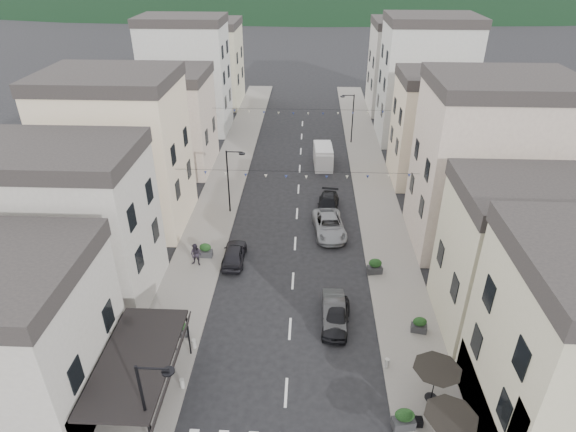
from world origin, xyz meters
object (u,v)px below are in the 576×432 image
parked_car_d (328,204)px  delivery_van (323,156)px  pedestrian_a (173,340)px  parked_car_e (234,254)px  parked_car_b (334,311)px  pedestrian_b (196,255)px  parked_car_a (336,318)px  parked_car_c (329,226)px

parked_car_d → delivery_van: (-0.28, 10.45, 0.47)m
pedestrian_a → parked_car_e: bearing=57.6°
pedestrian_a → parked_car_b: bearing=-0.3°
parked_car_b → pedestrian_b: (-10.14, 5.48, 0.36)m
parked_car_e → parked_car_b: bearing=139.3°
parked_car_d → delivery_van: delivery_van is taller
parked_car_a → parked_car_b: 0.63m
parked_car_a → parked_car_c: size_ratio=0.75×
delivery_van → pedestrian_a: 29.87m
parked_car_b → parked_car_e: bearing=139.6°
parked_car_e → pedestrian_b: size_ratio=2.24×
parked_car_b → pedestrian_a: (-9.67, -3.28, 0.23)m
parked_car_d → parked_car_e: bearing=-124.9°
parked_car_e → parked_car_d: bearing=-132.1°
parked_car_c → pedestrian_a: 17.02m
parked_car_b → delivery_van: (-0.28, 25.08, 0.46)m
parked_car_e → pedestrian_a: 9.77m
parked_car_c → pedestrian_b: bearing=-159.1°
parked_car_c → pedestrian_a: pedestrian_a is taller
parked_car_b → parked_car_c: parked_car_c is taller
parked_car_c → parked_car_e: 8.66m
pedestrian_a → parked_car_c: bearing=36.4°
delivery_van → pedestrian_b: bearing=-119.4°
pedestrian_a → delivery_van: bearing=52.7°
parked_car_e → parked_car_c: bearing=-149.4°
parked_car_b → delivery_van: size_ratio=0.83×
parked_car_c → pedestrian_b: (-10.14, -5.25, 0.29)m
parked_car_a → parked_car_d: parked_car_a is taller
parked_car_b → pedestrian_b: pedestrian_b is taller
delivery_van → pedestrian_b: size_ratio=2.69×
parked_car_e → pedestrian_a: size_ratio=2.59×
parked_car_c → delivery_van: bearing=84.7°
parked_car_d → pedestrian_a: pedestrian_a is taller
parked_car_b → parked_car_d: 14.62m
parked_car_b → parked_car_d: (0.00, 14.62, -0.01)m
parked_car_c → pedestrian_a: size_ratio=3.40×
delivery_van → pedestrian_b: (-9.86, -19.59, -0.10)m
parked_car_c → parked_car_d: bearing=83.5°
pedestrian_b → parked_car_d: bearing=52.4°
parked_car_d → pedestrian_a: size_ratio=2.89×
parked_car_a → parked_car_e: size_ratio=0.98×
parked_car_a → pedestrian_a: 10.16m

